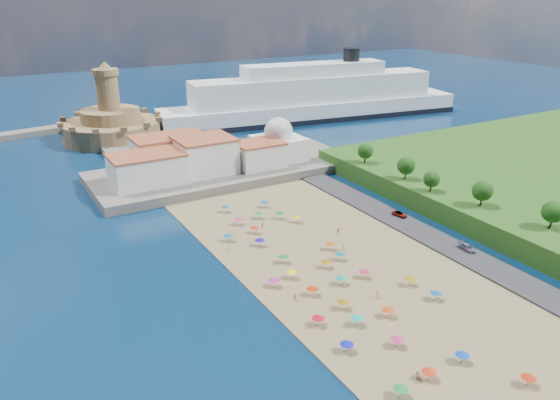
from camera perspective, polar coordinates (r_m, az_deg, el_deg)
ground at (r=125.48m, az=4.17°, el=-7.37°), size 700.00×700.00×0.00m
terrace at (r=188.27m, az=-5.75°, el=3.11°), size 90.00×36.00×3.00m
jetty at (r=213.14m, az=-15.12°, el=4.57°), size 18.00×70.00×2.40m
waterfront_buildings at (r=182.26m, az=-9.65°, el=4.40°), size 57.00×29.00×11.00m
domed_building at (r=193.09m, az=-0.16°, el=6.01°), size 16.00×16.00×15.00m
fortress at (r=240.03m, az=-17.22°, el=7.56°), size 40.00×40.00×32.40m
cruise_ship at (r=267.20m, az=3.52°, el=10.47°), size 151.22×43.36×32.69m
beach_parasols at (r=115.51m, az=7.14°, el=-8.99°), size 28.66×107.84×2.20m
beachgoers at (r=120.06m, az=5.30°, el=-8.22°), size 32.38×90.48×1.85m
parked_cars at (r=140.83m, az=18.60°, el=-4.53°), size 2.62×62.13×1.42m
hillside_trees at (r=148.97m, az=21.37°, el=0.13°), size 16.20×111.45×6.93m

